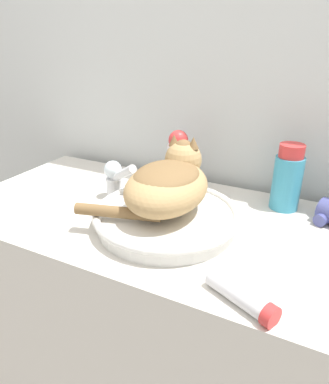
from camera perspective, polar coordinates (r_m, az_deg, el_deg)
name	(u,v)px	position (r m, az deg, el deg)	size (l,w,h in m)	color
wall_back	(205,71)	(1.12, 6.71, 19.42)	(8.00, 0.05, 2.40)	silver
vanity_counter	(157,333)	(1.18, -1.34, -22.43)	(1.11, 0.55, 0.86)	beige
sink_basin	(167,217)	(0.85, 0.36, -4.11)	(0.36, 0.36, 0.05)	silver
cat	(168,182)	(0.82, 0.61, 1.73)	(0.28, 0.28, 0.16)	tan
faucet	(115,177)	(0.99, -8.22, 2.45)	(0.12, 0.07, 0.13)	silver
mouthwash_bottle	(287,179)	(0.98, 19.80, 2.12)	(0.08, 0.08, 0.18)	teal
lotion_bottle_white	(178,160)	(1.05, 2.27, 5.41)	(0.07, 0.07, 0.18)	silver
cream_tube	(242,297)	(0.64, 12.74, -16.65)	(0.14, 0.09, 0.04)	silver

